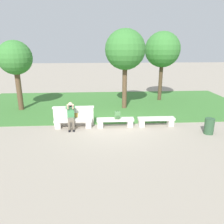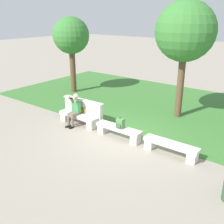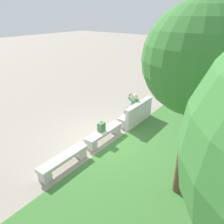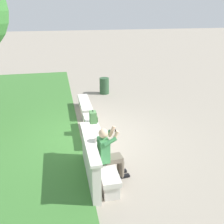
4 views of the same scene
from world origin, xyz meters
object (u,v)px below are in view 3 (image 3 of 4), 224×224
object	(u,v)px
bench_main	(132,115)
bench_near	(104,134)
person_photographer	(132,106)
bench_mid	(64,160)
tree_right_background	(199,62)
backpack	(101,127)

from	to	relation	value
bench_main	bench_near	world-z (taller)	same
bench_near	person_photographer	bearing A→B (deg)	-177.98
bench_mid	tree_right_background	xyz separation A→B (m)	(-1.24, 3.37, 3.38)
tree_right_background	bench_mid	bearing A→B (deg)	-69.75
bench_main	backpack	bearing A→B (deg)	-1.25
bench_main	person_photographer	size ratio (longest dim) A/B	1.42
bench_near	tree_right_background	bearing A→B (deg)	75.64
bench_mid	person_photographer	bearing A→B (deg)	-178.97
bench_main	bench_near	distance (m)	2.10
bench_mid	backpack	bearing A→B (deg)	-178.62
bench_near	person_photographer	size ratio (longest dim) A/B	1.42
person_photographer	tree_right_background	world-z (taller)	tree_right_background
bench_main	bench_mid	bearing A→B (deg)	0.00
bench_near	tree_right_background	size ratio (longest dim) A/B	0.38
bench_near	bench_mid	xyz separation A→B (m)	(2.10, 0.00, 0.00)
backpack	tree_right_background	bearing A→B (deg)	77.57
person_photographer	backpack	xyz separation A→B (m)	(2.30, 0.03, -0.11)
tree_right_background	backpack	bearing A→B (deg)	-102.43
person_photographer	tree_right_background	size ratio (longest dim) A/B	0.27
tree_right_background	bench_near	bearing A→B (deg)	-104.36
person_photographer	backpack	world-z (taller)	person_photographer
bench_mid	person_photographer	world-z (taller)	person_photographer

